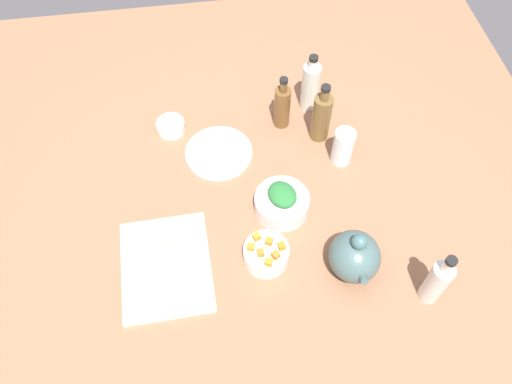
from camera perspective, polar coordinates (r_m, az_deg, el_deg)
tabletop at (r=149.32cm, az=0.00°, el=-1.39°), size 190.00×190.00×3.00cm
cutting_board at (r=139.55cm, az=-9.99°, el=-8.15°), size 30.11×24.16×1.00cm
plate_tofu at (r=158.11cm, az=-4.17°, el=4.37°), size 20.65×20.65×1.20cm
bowl_greens at (r=144.49cm, az=2.89°, el=-1.30°), size 15.45×15.45×5.71cm
bowl_carrots at (r=136.73cm, az=1.09°, el=-6.96°), size 12.24×12.24×5.16cm
bowl_small_side at (r=165.39cm, az=-9.49°, el=7.25°), size 8.91×8.91×3.39cm
teapot at (r=134.46cm, az=10.95°, el=-7.05°), size 15.79×13.33×16.17cm
bottle_0 at (r=157.51cm, az=7.31°, el=8.34°), size 5.77×5.77×21.23cm
bottle_1 at (r=160.75cm, az=2.95°, el=9.56°), size 5.07×5.07×19.20cm
bottle_2 at (r=134.83cm, az=19.51°, el=-9.39°), size 5.38×5.38×20.07cm
bottle_3 at (r=166.24cm, az=6.08°, el=11.69°), size 5.66×5.66×20.66cm
drinking_glass_0 at (r=154.41cm, az=9.68°, el=4.99°), size 6.30×6.30×12.03cm
carrot_cube_0 at (r=132.81cm, az=2.23°, el=-7.04°), size 2.48×2.48×1.80cm
carrot_cube_1 at (r=133.00cm, az=0.52°, el=-6.80°), size 1.83×1.83×1.80cm
carrot_cube_2 at (r=134.60cm, az=1.48°, el=-5.53°), size 2.38×2.38×1.80cm
carrot_cube_3 at (r=134.07cm, az=2.87°, el=-6.05°), size 2.01×2.01×1.80cm
carrot_cube_4 at (r=133.80cm, az=-0.58°, el=-6.14°), size 2.32×2.32×1.80cm
carrot_cube_5 at (r=135.23cm, az=0.06°, el=-5.00°), size 2.36×2.36×1.80cm
carrot_cube_6 at (r=131.81cm, az=1.31°, el=-7.86°), size 2.38×2.38×1.80cm
chopped_greens_mound at (r=140.59cm, az=2.96°, el=-0.28°), size 11.23×10.22×3.59cm
tofu_cube_0 at (r=157.75cm, az=-4.57°, el=5.15°), size 2.80×2.80×2.20cm
tofu_cube_1 at (r=155.54cm, az=-5.14°, el=4.07°), size 3.11×3.11×2.20cm
tofu_cube_2 at (r=156.97cm, az=-3.01°, el=4.94°), size 2.93×2.93×2.20cm
tofu_cube_3 at (r=154.16cm, az=-3.88°, el=3.55°), size 2.28×2.28×2.20cm
dumpling_0 at (r=137.08cm, az=-12.24°, el=-9.30°), size 6.64×6.41×2.76cm
dumpling_1 at (r=133.86cm, az=-10.57°, el=-11.76°), size 5.12×4.56×2.65cm
dumpling_2 at (r=142.56cm, az=-12.11°, el=-4.91°), size 6.75×6.90×2.72cm
dumpling_3 at (r=137.21cm, az=-7.33°, el=-7.77°), size 4.77×4.37×2.39cm
dumpling_4 at (r=140.04cm, az=-10.28°, el=-6.17°), size 6.90×7.05×2.70cm
dumpling_5 at (r=140.36cm, az=-7.22°, el=-4.99°), size 5.91×5.48×2.99cm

